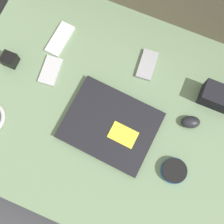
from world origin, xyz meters
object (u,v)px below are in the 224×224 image
(laptop, at_px, (111,125))
(charger_brick, at_px, (10,60))
(phone_silver, at_px, (60,39))
(phone_small, at_px, (51,71))
(phone_black, at_px, (147,65))
(computer_mouse, at_px, (190,122))
(speaker_puck, at_px, (174,171))
(camera_pouch, at_px, (218,97))

(laptop, xyz_separation_m, charger_brick, (-0.42, 0.08, 0.01))
(phone_silver, height_order, phone_small, same)
(phone_black, bearing_deg, computer_mouse, -38.53)
(laptop, distance_m, phone_small, 0.29)
(phone_silver, relative_size, phone_black, 1.18)
(phone_small, height_order, charger_brick, charger_brick)
(phone_silver, bearing_deg, phone_small, -75.80)
(speaker_puck, height_order, phone_black, speaker_puck)
(speaker_puck, xyz_separation_m, phone_silver, (-0.54, 0.28, -0.01))
(phone_small, bearing_deg, phone_silver, 93.37)
(phone_small, bearing_deg, camera_pouch, 6.16)
(computer_mouse, relative_size, speaker_puck, 0.89)
(charger_brick, bearing_deg, phone_small, 9.26)
(computer_mouse, bearing_deg, laptop, -178.84)
(speaker_puck, relative_size, phone_silver, 0.63)
(computer_mouse, relative_size, charger_brick, 1.56)
(phone_silver, distance_m, phone_small, 0.12)
(computer_mouse, relative_size, phone_black, 0.67)
(laptop, distance_m, charger_brick, 0.42)
(speaker_puck, height_order, camera_pouch, camera_pouch)
(phone_silver, relative_size, phone_small, 1.21)
(speaker_puck, bearing_deg, laptop, 166.75)
(computer_mouse, height_order, phone_small, computer_mouse)
(charger_brick, bearing_deg, computer_mouse, 3.19)
(speaker_puck, bearing_deg, camera_pouch, 80.09)
(computer_mouse, xyz_separation_m, camera_pouch, (0.05, 0.11, 0.02))
(laptop, distance_m, phone_black, 0.25)
(camera_pouch, bearing_deg, phone_black, 174.15)
(phone_silver, height_order, charger_brick, charger_brick)
(computer_mouse, bearing_deg, phone_silver, 144.57)
(computer_mouse, distance_m, phone_small, 0.52)
(speaker_puck, relative_size, phone_small, 0.77)
(computer_mouse, height_order, phone_black, computer_mouse)
(speaker_puck, xyz_separation_m, phone_small, (-0.52, 0.16, -0.01))
(speaker_puck, relative_size, charger_brick, 1.74)
(laptop, relative_size, speaker_puck, 3.73)
(phone_black, height_order, camera_pouch, camera_pouch)
(laptop, xyz_separation_m, speaker_puck, (0.25, -0.06, 0.00))
(speaker_puck, bearing_deg, phone_silver, 152.55)
(computer_mouse, distance_m, phone_black, 0.25)
(phone_small, distance_m, camera_pouch, 0.58)
(camera_pouch, bearing_deg, speaker_puck, -99.91)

